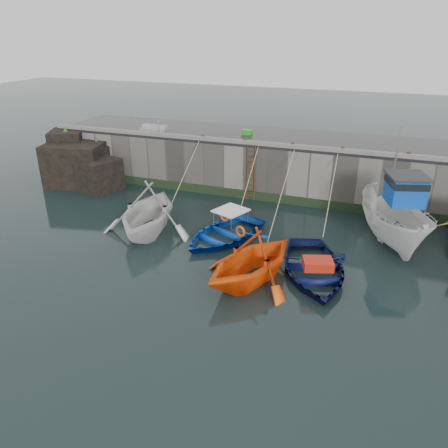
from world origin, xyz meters
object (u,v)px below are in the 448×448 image
(boat_near_white, at_px, (149,231))
(bollard_c, at_px, (293,145))
(bollard_b, at_px, (245,141))
(bollard_e, at_px, (409,155))
(boat_far_white, at_px, (395,220))
(bollard_d, at_px, (342,149))
(boat_near_blue, at_px, (224,238))
(fish_crate, at_px, (247,132))
(boat_near_navy, at_px, (313,274))
(ladder, at_px, (251,173))
(boat_near_blacktrim, at_px, (251,280))
(bollard_a, at_px, (203,137))

(boat_near_white, relative_size, bollard_c, 18.71)
(bollard_b, relative_size, bollard_e, 1.00)
(boat_near_white, distance_m, boat_far_white, 11.56)
(bollard_d, bearing_deg, boat_near_blue, -128.87)
(bollard_b, height_order, bollard_e, same)
(fish_crate, bearing_deg, bollard_b, -77.79)
(bollard_c, xyz_separation_m, bollard_e, (5.80, 0.00, 0.00))
(boat_near_navy, bearing_deg, boat_near_white, 152.71)
(bollard_c, bearing_deg, bollard_d, 0.00)
(ladder, relative_size, bollard_c, 11.43)
(bollard_b, height_order, bollard_c, same)
(ladder, distance_m, bollard_b, 1.81)
(boat_near_navy, bearing_deg, bollard_d, 71.51)
(ladder, relative_size, boat_near_blue, 0.68)
(boat_near_blacktrim, relative_size, bollard_a, 16.68)
(ladder, bearing_deg, bollard_e, 2.40)
(boat_near_blacktrim, height_order, boat_near_navy, boat_near_blacktrim)
(boat_near_navy, height_order, bollard_d, bollard_d)
(bollard_d, height_order, bollard_e, same)
(bollard_d, bearing_deg, boat_near_white, -143.06)
(boat_near_blacktrim, relative_size, bollard_c, 16.68)
(boat_near_blacktrim, distance_m, bollard_e, 10.81)
(fish_crate, bearing_deg, bollard_e, -15.46)
(bollard_a, relative_size, bollard_e, 1.00)
(boat_near_blue, height_order, boat_far_white, boat_far_white)
(boat_near_navy, bearing_deg, boat_near_blacktrim, -167.07)
(bollard_c, bearing_deg, boat_near_blacktrim, -87.47)
(bollard_e, bearing_deg, bollard_b, 180.00)
(boat_near_blue, distance_m, boat_near_blacktrim, 3.91)
(bollard_c, bearing_deg, bollard_a, 180.00)
(ladder, bearing_deg, bollard_d, 4.00)
(bollard_d, bearing_deg, bollard_a, 180.00)
(boat_near_blacktrim, height_order, bollard_e, bollard_e)
(ladder, distance_m, boat_far_white, 8.23)
(boat_near_navy, xyz_separation_m, bollard_a, (-7.79, 7.42, 3.30))
(ladder, distance_m, bollard_d, 5.11)
(boat_near_blacktrim, bearing_deg, boat_near_white, 179.77)
(boat_near_blue, relative_size, bollard_a, 16.74)
(boat_far_white, bearing_deg, bollard_b, 142.51)
(boat_far_white, height_order, bollard_e, boat_far_white)
(boat_near_blue, xyz_separation_m, boat_far_white, (7.44, 2.48, 1.03))
(boat_near_blue, bearing_deg, boat_near_white, -149.43)
(fish_crate, distance_m, bollard_a, 2.90)
(bollard_a, xyz_separation_m, bollard_b, (2.50, 0.00, 0.00))
(boat_near_white, relative_size, boat_far_white, 0.78)
(boat_far_white, bearing_deg, bollard_d, 116.57)
(bollard_a, relative_size, bollard_c, 1.00)
(boat_near_navy, distance_m, bollard_b, 9.69)
(boat_near_blacktrim, bearing_deg, bollard_a, 146.01)
(boat_near_white, height_order, fish_crate, fish_crate)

